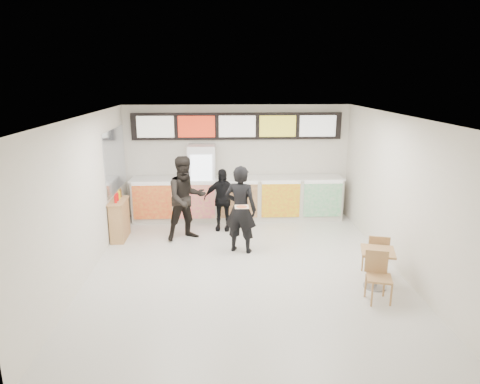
{
  "coord_description": "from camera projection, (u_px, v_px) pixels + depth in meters",
  "views": [
    {
      "loc": [
        -0.45,
        -7.84,
        3.67
      ],
      "look_at": [
        -0.03,
        1.2,
        1.25
      ],
      "focal_mm": 32.0,
      "sensor_mm": 36.0,
      "label": 1
    }
  ],
  "objects": [
    {
      "name": "service_counter",
      "position": [
        238.0,
        198.0,
        11.37
      ],
      "size": [
        5.56,
        0.77,
        1.14
      ],
      "color": "silver",
      "rests_on": "floor"
    },
    {
      "name": "customer_main",
      "position": [
        241.0,
        209.0,
        9.12
      ],
      "size": [
        0.81,
        0.67,
        1.91
      ],
      "primitive_type": "imported",
      "rotation": [
        0.0,
        0.0,
        2.78
      ],
      "color": "black",
      "rests_on": "floor"
    },
    {
      "name": "wall_left",
      "position": [
        85.0,
        198.0,
        8.01
      ],
      "size": [
        0.0,
        7.0,
        7.0
      ],
      "primitive_type": "plane",
      "rotation": [
        1.57,
        0.0,
        1.57
      ],
      "color": "silver",
      "rests_on": "floor"
    },
    {
      "name": "drinks_fridge",
      "position": [
        202.0,
        183.0,
        11.23
      ],
      "size": [
        0.7,
        0.67,
        2.0
      ],
      "color": "white",
      "rests_on": "floor"
    },
    {
      "name": "customer_left",
      "position": [
        186.0,
        198.0,
        9.85
      ],
      "size": [
        1.18,
        1.07,
        1.97
      ],
      "primitive_type": "imported",
      "rotation": [
        0.0,
        0.0,
        0.42
      ],
      "color": "black",
      "rests_on": "floor"
    },
    {
      "name": "floor",
      "position": [
        244.0,
        268.0,
        8.53
      ],
      "size": [
        7.0,
        7.0,
        0.0
      ],
      "primitive_type": "plane",
      "color": "beige",
      "rests_on": "ground"
    },
    {
      "name": "pizza_slice",
      "position": [
        242.0,
        206.0,
        8.64
      ],
      "size": [
        0.36,
        0.36,
        0.02
      ],
      "color": "beige",
      "rests_on": "customer_main"
    },
    {
      "name": "wall_right",
      "position": [
        399.0,
        194.0,
        8.28
      ],
      "size": [
        0.0,
        7.0,
        7.0
      ],
      "primitive_type": "plane",
      "rotation": [
        1.57,
        0.0,
        -1.57
      ],
      "color": "silver",
      "rests_on": "floor"
    },
    {
      "name": "wall_back",
      "position": [
        237.0,
        161.0,
        11.52
      ],
      "size": [
        6.0,
        0.0,
        6.0
      ],
      "primitive_type": "plane",
      "rotation": [
        1.57,
        0.0,
        0.0
      ],
      "color": "silver",
      "rests_on": "floor"
    },
    {
      "name": "condiment_ledge",
      "position": [
        120.0,
        219.0,
        9.98
      ],
      "size": [
        0.34,
        0.84,
        1.12
      ],
      "color": "tan",
      "rests_on": "floor"
    },
    {
      "name": "cafe_table",
      "position": [
        377.0,
        262.0,
        7.63
      ],
      "size": [
        0.77,
        1.5,
        0.85
      ],
      "rotation": [
        0.0,
        0.0,
        -0.27
      ],
      "color": "tan",
      "rests_on": "floor"
    },
    {
      "name": "mirror_panel",
      "position": [
        115.0,
        160.0,
        10.31
      ],
      "size": [
        0.01,
        2.0,
        1.5
      ],
      "primitive_type": "cube",
      "color": "#B2B7BF",
      "rests_on": "wall_left"
    },
    {
      "name": "ceiling",
      "position": [
        245.0,
        116.0,
        7.76
      ],
      "size": [
        7.0,
        7.0,
        0.0
      ],
      "primitive_type": "plane",
      "rotation": [
        3.14,
        0.0,
        0.0
      ],
      "color": "white",
      "rests_on": "wall_back"
    },
    {
      "name": "customer_mid",
      "position": [
        222.0,
        200.0,
        10.51
      ],
      "size": [
        0.95,
        0.49,
        1.55
      ],
      "primitive_type": "imported",
      "rotation": [
        0.0,
        0.0,
        -0.12
      ],
      "color": "black",
      "rests_on": "floor"
    },
    {
      "name": "menu_board",
      "position": [
        237.0,
        126.0,
        11.19
      ],
      "size": [
        5.5,
        0.14,
        0.7
      ],
      "color": "black",
      "rests_on": "wall_back"
    }
  ]
}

